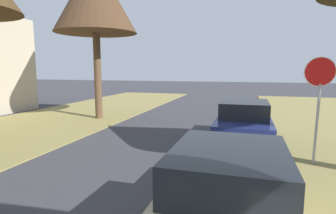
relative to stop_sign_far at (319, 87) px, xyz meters
name	(u,v)px	position (x,y,z in m)	size (l,w,h in m)	color
stop_sign_far	(319,87)	(0.00, 0.00, 0.00)	(0.81, 0.25, 2.97)	#9EA0A5
parked_sedan_tan	(229,199)	(-2.07, -4.16, -1.48)	(1.96, 4.41, 1.57)	tan
parked_sedan_navy	(244,124)	(-1.93, 1.81, -1.48)	(1.96, 4.41, 1.57)	navy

